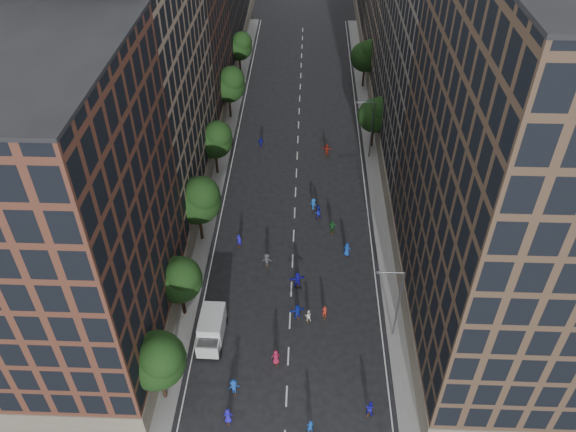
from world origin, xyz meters
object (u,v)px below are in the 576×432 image
object	(u,v)px
streetlamp_far	(370,127)
skater_2	(370,408)
streetlamp_near	(397,301)
cargo_van	(211,329)
skater_0	(228,416)
skater_1	(310,427)

from	to	relation	value
streetlamp_far	skater_2	size ratio (longest dim) A/B	5.31
streetlamp_near	cargo_van	size ratio (longest dim) A/B	1.69
streetlamp_near	cargo_van	bearing A→B (deg)	-176.38
skater_2	skater_0	bearing A→B (deg)	28.04
cargo_van	skater_1	xyz separation A→B (m)	(9.99, -9.85, -0.63)
skater_1	skater_2	xyz separation A→B (m)	(5.30, 2.02, 0.00)
streetlamp_near	skater_0	xyz separation A→B (m)	(-15.44, -10.24, -4.31)
streetlamp_far	skater_1	xyz separation A→B (m)	(-8.18, -44.00, -4.32)
streetlamp_far	skater_0	world-z (taller)	streetlamp_far
skater_0	skater_1	distance (m)	7.30
cargo_van	skater_0	xyz separation A→B (m)	(2.73, -9.09, -0.62)
cargo_van	skater_2	world-z (taller)	cargo_van
skater_1	skater_2	distance (m)	5.68
skater_1	skater_2	world-z (taller)	skater_2
cargo_van	skater_1	size ratio (longest dim) A/B	3.14
cargo_van	streetlamp_far	bearing A→B (deg)	63.26
skater_0	skater_2	distance (m)	12.63
cargo_van	streetlamp_near	bearing A→B (deg)	4.89
skater_0	streetlamp_far	bearing A→B (deg)	-115.60
streetlamp_near	skater_0	bearing A→B (deg)	-146.45
streetlamp_near	skater_0	size ratio (longest dim) A/B	5.28
cargo_van	skater_2	distance (m)	17.19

